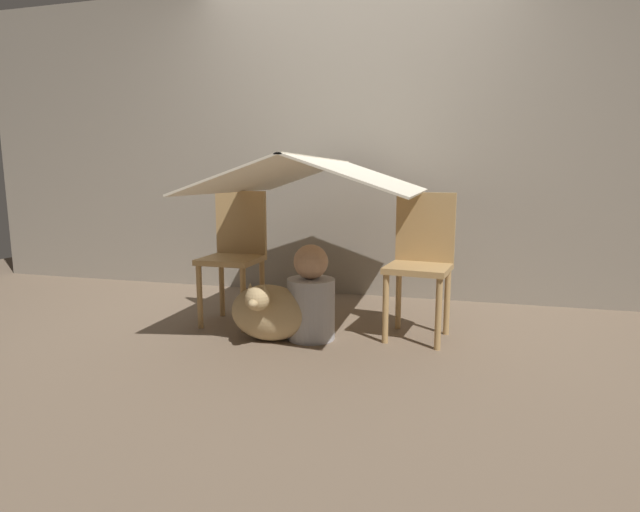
# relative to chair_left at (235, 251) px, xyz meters

# --- Properties ---
(ground_plane) EXTENTS (8.80, 8.80, 0.00)m
(ground_plane) POSITION_rel_chair_left_xyz_m (0.60, -0.23, -0.48)
(ground_plane) COLOR #7A6651
(wall_back) EXTENTS (7.00, 0.05, 2.50)m
(wall_back) POSITION_rel_chair_left_xyz_m (0.60, 0.99, 0.77)
(wall_back) COLOR gray
(wall_back) RESTS_ON ground_plane
(chair_left) EXTENTS (0.37, 0.37, 0.88)m
(chair_left) POSITION_rel_chair_left_xyz_m (0.00, 0.00, 0.00)
(chair_left) COLOR tan
(chair_left) RESTS_ON ground_plane
(chair_right) EXTENTS (0.41, 0.41, 0.88)m
(chair_right) POSITION_rel_chair_left_xyz_m (1.22, -0.00, 0.00)
(chair_right) COLOR tan
(chair_right) RESTS_ON ground_plane
(sheet_canopy) EXTENTS (1.21, 1.51, 0.21)m
(sheet_canopy) POSITION_rel_chair_left_xyz_m (0.60, -0.07, 0.50)
(sheet_canopy) COLOR silver
(person_front) EXTENTS (0.29, 0.29, 0.57)m
(person_front) POSITION_rel_chair_left_xyz_m (0.59, -0.23, -0.23)
(person_front) COLOR #B2B2B7
(person_front) RESTS_ON ground_plane
(dog) EXTENTS (0.47, 0.41, 0.39)m
(dog) POSITION_rel_chair_left_xyz_m (0.36, -0.34, -0.30)
(dog) COLOR tan
(dog) RESTS_ON ground_plane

